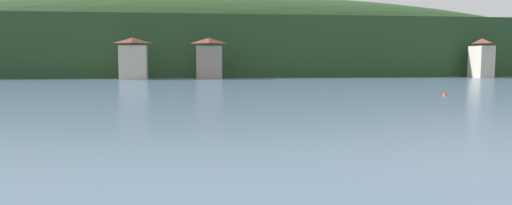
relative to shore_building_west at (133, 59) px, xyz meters
The scene contains 5 objects.
wooded_hillside 36.85m from the shore_building_west, 65.25° to the left, with size 352.00×46.70×36.44m.
shore_building_west is the anchor object (origin of this frame).
shore_building_westcentral 15.78m from the shore_building_west, ahead, with size 5.67×3.64×8.76m.
shore_building_central 78.89m from the shore_building_west, ahead, with size 3.65×5.52×9.06m.
mooring_buoy_near 65.33m from the shore_building_west, 51.11° to the right, with size 0.52×0.52×0.52m, color red.
Camera 1 is at (-2.76, 33.54, 3.91)m, focal length 32.66 mm.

